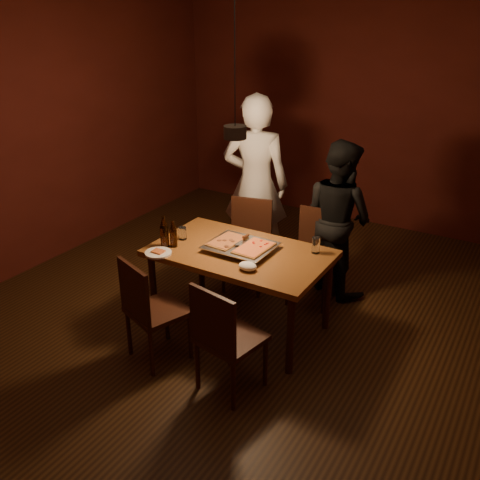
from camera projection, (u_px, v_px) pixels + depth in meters
The scene contains 19 objects.
room_shell at pixel (235, 175), 4.30m from camera, with size 6.00×6.00×6.00m.
dining_table at pixel (240, 259), 4.56m from camera, with size 1.50×0.90×0.75m.
chair_far_left at pixel (249, 235), 5.36m from camera, with size 0.51×0.51×0.49m.
chair_far_right at pixel (316, 247), 5.10m from camera, with size 0.46×0.46×0.49m.
chair_near_left at pixel (147, 303), 4.16m from camera, with size 0.54×0.54×0.49m.
chair_near_right at pixel (223, 331), 3.80m from camera, with size 0.49×0.49×0.49m.
pizza_tray at pixel (241, 248), 4.53m from camera, with size 0.55×0.45×0.05m, color silver.
pizza_meat at pixel (227, 241), 4.58m from camera, with size 0.22×0.34×0.02m, color maroon.
pizza_cheese at pixel (254, 248), 4.45m from camera, with size 0.23×0.36×0.02m, color gold.
spatula at pixel (241, 243), 4.52m from camera, with size 0.09×0.24×0.04m, color silver, non-canonical shape.
beer_bottle_a at pixel (164, 232), 4.55m from camera, with size 0.07×0.07×0.28m.
beer_bottle_b at pixel (173, 234), 4.56m from camera, with size 0.06×0.06×0.23m.
water_glass_left at pixel (183, 233), 4.72m from camera, with size 0.07×0.07×0.11m, color silver.
water_glass_right at pixel (316, 245), 4.46m from camera, with size 0.07×0.07×0.14m, color silver.
plate_slice at pixel (158, 253), 4.47m from camera, with size 0.22×0.22×0.03m.
napkin at pixel (248, 266), 4.19m from camera, with size 0.15×0.12×0.06m, color white.
diner_white at pixel (255, 185), 5.56m from camera, with size 0.68×0.45×1.88m, color silver.
diner_dark at pixel (338, 218), 5.18m from camera, with size 0.74×0.58×1.53m, color black.
pendant_lamp at pixel (235, 131), 4.16m from camera, with size 0.18×0.18×1.10m.
Camera 1 is at (2.16, -3.53, 2.68)m, focal length 40.00 mm.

